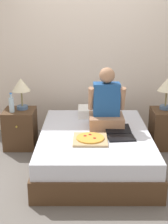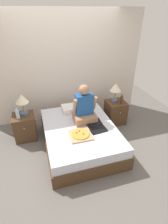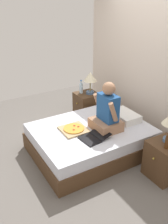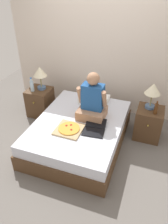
{
  "view_description": "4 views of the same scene",
  "coord_description": "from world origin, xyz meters",
  "px_view_note": "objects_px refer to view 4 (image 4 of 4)",
  "views": [
    {
      "loc": [
        -0.14,
        -3.66,
        1.9
      ],
      "look_at": [
        -0.12,
        -0.25,
        0.79
      ],
      "focal_mm": 50.0,
      "sensor_mm": 36.0,
      "label": 1
    },
    {
      "loc": [
        -0.74,
        -2.73,
        2.44
      ],
      "look_at": [
        0.09,
        0.02,
        0.75
      ],
      "focal_mm": 28.0,
      "sensor_mm": 36.0,
      "label": 2
    },
    {
      "loc": [
        2.95,
        -1.88,
        2.44
      ],
      "look_at": [
        -0.04,
        -0.1,
        0.74
      ],
      "focal_mm": 40.0,
      "sensor_mm": 36.0,
      "label": 3
    },
    {
      "loc": [
        1.05,
        -2.68,
        2.52
      ],
      "look_at": [
        0.11,
        -0.07,
        0.69
      ],
      "focal_mm": 35.0,
      "sensor_mm": 36.0,
      "label": 4
    }
  ],
  "objects_px": {
    "nightstand_left": "(40,102)",
    "bed": "(80,132)",
    "lamp_on_right_nightstand": "(153,91)",
    "person_seated": "(92,102)",
    "water_bottle": "(32,86)",
    "lamp_on_left_nightstand": "(40,73)",
    "pizza_box": "(69,129)",
    "nightstand_right": "(148,123)",
    "laptop": "(94,129)",
    "beer_bottle": "(156,109)"
  },
  "relations": [
    {
      "from": "water_bottle",
      "to": "laptop",
      "type": "xyz_separation_m",
      "value": [
        1.44,
        -0.63,
        -0.2
      ]
    },
    {
      "from": "water_bottle",
      "to": "lamp_on_right_nightstand",
      "type": "height_order",
      "value": "lamp_on_right_nightstand"
    },
    {
      "from": "bed",
      "to": "laptop",
      "type": "distance_m",
      "value": 0.42
    },
    {
      "from": "water_bottle",
      "to": "lamp_on_left_nightstand",
      "type": "bearing_deg",
      "value": 49.4
    },
    {
      "from": "nightstand_left",
      "to": "water_bottle",
      "type": "bearing_deg",
      "value": -131.65
    },
    {
      "from": "lamp_on_left_nightstand",
      "to": "bed",
      "type": "bearing_deg",
      "value": -31.21
    },
    {
      "from": "person_seated",
      "to": "nightstand_right",
      "type": "bearing_deg",
      "value": 22.5
    },
    {
      "from": "nightstand_left",
      "to": "water_bottle",
      "type": "xyz_separation_m",
      "value": [
        -0.08,
        -0.09,
        0.39
      ]
    },
    {
      "from": "nightstand_left",
      "to": "nightstand_right",
      "type": "relative_size",
      "value": 1.0
    },
    {
      "from": "beer_bottle",
      "to": "person_seated",
      "type": "relative_size",
      "value": 0.29
    },
    {
      "from": "nightstand_right",
      "to": "laptop",
      "type": "bearing_deg",
      "value": -136.71
    },
    {
      "from": "lamp_on_left_nightstand",
      "to": "pizza_box",
      "type": "height_order",
      "value": "lamp_on_left_nightstand"
    },
    {
      "from": "bed",
      "to": "laptop",
      "type": "relative_size",
      "value": 4.19
    },
    {
      "from": "nightstand_left",
      "to": "person_seated",
      "type": "xyz_separation_m",
      "value": [
        1.22,
        -0.38,
        0.46
      ]
    },
    {
      "from": "laptop",
      "to": "pizza_box",
      "type": "height_order",
      "value": "laptop"
    },
    {
      "from": "bed",
      "to": "laptop",
      "type": "xyz_separation_m",
      "value": [
        0.3,
        -0.15,
        0.25
      ]
    },
    {
      "from": "water_bottle",
      "to": "pizza_box",
      "type": "bearing_deg",
      "value": -35.02
    },
    {
      "from": "lamp_on_left_nightstand",
      "to": "water_bottle",
      "type": "bearing_deg",
      "value": -130.6
    },
    {
      "from": "water_bottle",
      "to": "person_seated",
      "type": "relative_size",
      "value": 0.35
    },
    {
      "from": "lamp_on_right_nightstand",
      "to": "pizza_box",
      "type": "distance_m",
      "value": 1.47
    },
    {
      "from": "water_bottle",
      "to": "nightstand_right",
      "type": "height_order",
      "value": "water_bottle"
    },
    {
      "from": "nightstand_left",
      "to": "pizza_box",
      "type": "bearing_deg",
      "value": -40.26
    },
    {
      "from": "nightstand_left",
      "to": "bed",
      "type": "bearing_deg",
      "value": -28.19
    },
    {
      "from": "nightstand_left",
      "to": "pizza_box",
      "type": "relative_size",
      "value": 1.38
    },
    {
      "from": "lamp_on_left_nightstand",
      "to": "laptop",
      "type": "bearing_deg",
      "value": -30.09
    },
    {
      "from": "lamp_on_left_nightstand",
      "to": "laptop",
      "type": "distance_m",
      "value": 1.58
    },
    {
      "from": "laptop",
      "to": "bed",
      "type": "bearing_deg",
      "value": 153.91
    },
    {
      "from": "bed",
      "to": "water_bottle",
      "type": "distance_m",
      "value": 1.32
    },
    {
      "from": "nightstand_left",
      "to": "person_seated",
      "type": "relative_size",
      "value": 0.71
    },
    {
      "from": "pizza_box",
      "to": "nightstand_right",
      "type": "bearing_deg",
      "value": 36.94
    },
    {
      "from": "bed",
      "to": "person_seated",
      "type": "relative_size",
      "value": 2.38
    },
    {
      "from": "nightstand_left",
      "to": "lamp_on_left_nightstand",
      "type": "height_order",
      "value": "lamp_on_left_nightstand"
    },
    {
      "from": "nightstand_right",
      "to": "lamp_on_right_nightstand",
      "type": "xyz_separation_m",
      "value": [
        -0.03,
        0.05,
        0.6
      ]
    },
    {
      "from": "nightstand_left",
      "to": "nightstand_right",
      "type": "bearing_deg",
      "value": 0.0
    },
    {
      "from": "nightstand_left",
      "to": "beer_bottle",
      "type": "bearing_deg",
      "value": -2.61
    },
    {
      "from": "water_bottle",
      "to": "pizza_box",
      "type": "height_order",
      "value": "water_bottle"
    },
    {
      "from": "lamp_on_left_nightstand",
      "to": "nightstand_right",
      "type": "height_order",
      "value": "lamp_on_left_nightstand"
    },
    {
      "from": "pizza_box",
      "to": "nightstand_left",
      "type": "bearing_deg",
      "value": 139.74
    },
    {
      "from": "bed",
      "to": "water_bottle",
      "type": "relative_size",
      "value": 6.73
    },
    {
      "from": "bed",
      "to": "person_seated",
      "type": "distance_m",
      "value": 0.57
    },
    {
      "from": "lamp_on_right_nightstand",
      "to": "beer_bottle",
      "type": "distance_m",
      "value": 0.29
    },
    {
      "from": "bed",
      "to": "beer_bottle",
      "type": "distance_m",
      "value": 1.3
    },
    {
      "from": "lamp_on_right_nightstand",
      "to": "person_seated",
      "type": "xyz_separation_m",
      "value": [
        -0.88,
        -0.43,
        -0.15
      ]
    },
    {
      "from": "nightstand_left",
      "to": "lamp_on_right_nightstand",
      "type": "bearing_deg",
      "value": 1.37
    },
    {
      "from": "bed",
      "to": "pizza_box",
      "type": "relative_size",
      "value": 4.59
    },
    {
      "from": "person_seated",
      "to": "pizza_box",
      "type": "relative_size",
      "value": 1.93
    },
    {
      "from": "lamp_on_left_nightstand",
      "to": "pizza_box",
      "type": "bearing_deg",
      "value": -43.06
    },
    {
      "from": "beer_bottle",
      "to": "lamp_on_left_nightstand",
      "type": "bearing_deg",
      "value": 176.02
    },
    {
      "from": "person_seated",
      "to": "pizza_box",
      "type": "bearing_deg",
      "value": -114.78
    },
    {
      "from": "nightstand_left",
      "to": "laptop",
      "type": "distance_m",
      "value": 1.55
    }
  ]
}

